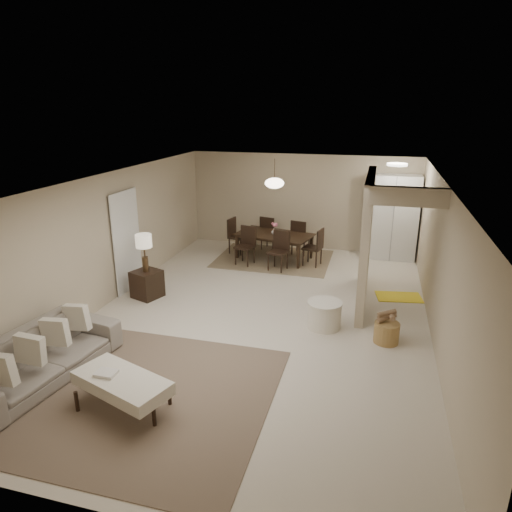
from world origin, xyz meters
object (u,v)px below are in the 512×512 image
(sofa, at_px, (40,357))
(ottoman_bench, at_px, (122,383))
(wicker_basket, at_px, (387,333))
(dining_table, at_px, (274,247))
(pantry_cabinet, at_px, (393,218))
(side_table, at_px, (147,284))
(round_pouf, at_px, (324,315))

(sofa, distance_m, ottoman_bench, 1.50)
(wicker_basket, bearing_deg, dining_table, 126.68)
(pantry_cabinet, relative_size, side_table, 3.81)
(ottoman_bench, bearing_deg, side_table, 132.24)
(side_table, bearing_deg, sofa, -90.95)
(side_table, bearing_deg, dining_table, 57.17)
(round_pouf, distance_m, dining_table, 3.79)
(round_pouf, height_order, wicker_basket, round_pouf)
(pantry_cabinet, xyz_separation_m, wicker_basket, (-0.09, -4.53, -0.88))
(sofa, xyz_separation_m, side_table, (0.05, 3.03, -0.07))
(pantry_cabinet, bearing_deg, side_table, -140.97)
(side_table, xyz_separation_m, wicker_basket, (4.66, -0.68, -0.10))
(pantry_cabinet, bearing_deg, ottoman_bench, -114.89)
(pantry_cabinet, xyz_separation_m, dining_table, (-2.82, -0.86, -0.73))
(ottoman_bench, bearing_deg, wicker_basket, 58.42)
(pantry_cabinet, distance_m, ottoman_bench, 7.95)
(pantry_cabinet, bearing_deg, sofa, -124.90)
(pantry_cabinet, height_order, ottoman_bench, pantry_cabinet)
(side_table, height_order, round_pouf, side_table)
(sofa, distance_m, wicker_basket, 5.27)
(sofa, relative_size, round_pouf, 3.95)
(wicker_basket, bearing_deg, ottoman_bench, -140.75)
(side_table, bearing_deg, pantry_cabinet, 39.03)
(ottoman_bench, height_order, side_table, side_table)
(pantry_cabinet, xyz_separation_m, round_pouf, (-1.14, -4.25, -0.82))
(pantry_cabinet, relative_size, sofa, 0.88)
(sofa, bearing_deg, side_table, 7.11)
(wicker_basket, bearing_deg, round_pouf, 165.00)
(wicker_basket, bearing_deg, side_table, 171.69)
(sofa, height_order, wicker_basket, sofa)
(round_pouf, bearing_deg, sofa, -144.30)
(ottoman_bench, xyz_separation_m, side_table, (-1.42, 3.33, -0.09))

